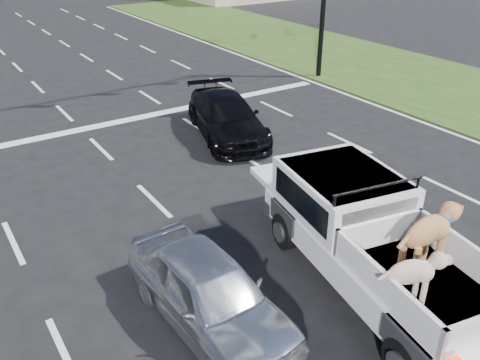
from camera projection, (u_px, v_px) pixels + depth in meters
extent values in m
plane|color=black|center=(304.00, 254.00, 11.17)|extent=(160.00, 160.00, 0.00)
cube|color=silver|center=(125.00, 172.00, 14.76)|extent=(0.12, 60.00, 0.01)
cube|color=silver|center=(227.00, 146.00, 16.47)|extent=(0.12, 60.00, 0.01)
cube|color=silver|center=(309.00, 124.00, 18.18)|extent=(0.12, 60.00, 0.01)
cube|color=silver|center=(379.00, 106.00, 19.91)|extent=(0.15, 60.00, 0.01)
cube|color=silver|center=(128.00, 120.00, 18.58)|extent=(17.00, 0.45, 0.01)
cube|color=#1C3D12|center=(447.00, 88.00, 21.95)|extent=(8.00, 60.00, 0.06)
cylinder|color=black|center=(286.00, 231.00, 11.25)|extent=(0.46, 0.88, 0.83)
cylinder|color=black|center=(359.00, 213.00, 11.90)|extent=(0.46, 0.88, 0.83)
cube|color=silver|center=(378.00, 258.00, 9.82)|extent=(3.12, 6.10, 0.57)
cube|color=silver|center=(342.00, 193.00, 10.59)|extent=(2.45, 2.85, 0.94)
cube|color=black|center=(379.00, 220.00, 9.56)|extent=(1.68, 0.35, 0.68)
cylinder|color=black|center=(378.00, 186.00, 9.37)|extent=(1.95, 0.42, 0.05)
cube|color=black|center=(426.00, 288.00, 8.64)|extent=(2.44, 3.11, 0.07)
cube|color=silver|center=(383.00, 287.00, 8.18)|extent=(0.60, 2.77, 0.57)
cube|color=silver|center=(471.00, 260.00, 8.82)|extent=(0.60, 2.77, 0.57)
imported|color=silver|center=(209.00, 292.00, 9.00)|extent=(1.79, 4.09, 1.37)
imported|color=black|center=(227.00, 117.00, 16.90)|extent=(3.15, 5.08, 1.37)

